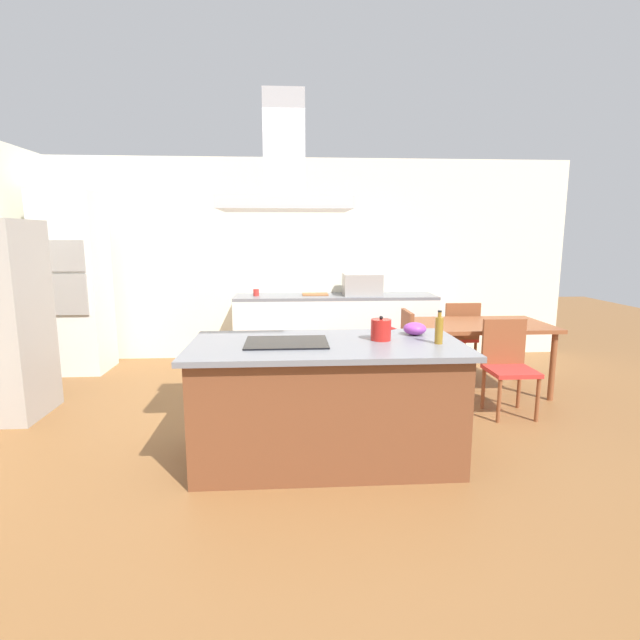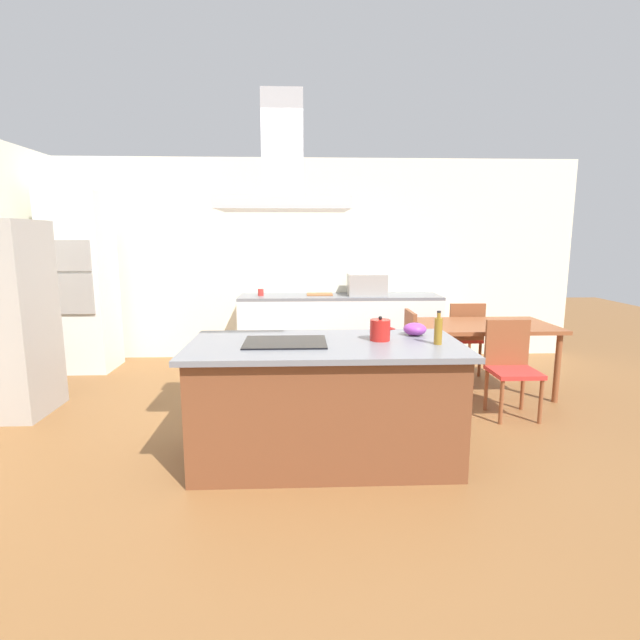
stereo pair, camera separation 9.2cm
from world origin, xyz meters
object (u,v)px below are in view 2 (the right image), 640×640
Objects in this scene: tea_kettle at (380,330)px; coffee_mug_red at (261,292)px; olive_oil_bottle at (438,330)px; cutting_board at (320,294)px; cooktop at (285,342)px; chair_facing_island at (511,362)px; wall_oven_stack at (81,283)px; mixing_bowl at (415,329)px; dining_table at (485,331)px; chair_facing_back_wall at (463,334)px; countertop_microwave at (367,285)px; chair_at_left_end at (400,347)px; range_hood at (283,173)px.

tea_kettle reaches higher than coffee_mug_red.
olive_oil_bottle is 0.72× the size of cutting_board.
cutting_board is at bearing 82.73° from cooktop.
chair_facing_island is at bearing 22.49° from cooktop.
wall_oven_stack reaches higher than tea_kettle.
tea_kettle is 0.23× the size of chair_facing_island.
coffee_mug_red is 3.23m from chair_facing_island.
olive_oil_bottle reaches higher than coffee_mug_red.
olive_oil_bottle is 1.35× the size of mixing_bowl.
chair_facing_island is at bearing -90.00° from dining_table.
chair_facing_back_wall is at bearing 66.71° from olive_oil_bottle.
cooktop is at bearing -157.51° from chair_facing_island.
tea_kettle is 0.15× the size of dining_table.
countertop_microwave reaches higher than chair_facing_island.
cooktop is 6.67× the size of coffee_mug_red.
wall_oven_stack is at bearing -176.29° from countertop_microwave.
cutting_board is at bearing 5.44° from wall_oven_stack.
tea_kettle is 4.21m from wall_oven_stack.
chair_facing_back_wall is at bearing -5.49° from wall_oven_stack.
coffee_mug_red is at bearing 139.51° from chair_at_left_end.
chair_facing_island is at bearing -20.78° from wall_oven_stack.
chair_facing_island is (2.49, -2.01, -0.44)m from coffee_mug_red.
wall_oven_stack is (-3.71, 2.73, 0.10)m from olive_oil_bottle.
wall_oven_stack is at bearing 143.62° from olive_oil_bottle.
chair_facing_island is 1.00× the size of chair_facing_back_wall.
mixing_bowl is 0.08× the size of wall_oven_stack.
chair_facing_back_wall is (-0.00, 0.67, -0.16)m from dining_table.
cooktop reaches higher than chair_facing_back_wall.
tea_kettle is at bearing -68.40° from coffee_mug_red.
countertop_microwave is at bearing 90.40° from mixing_bowl.
tea_kettle is 2.83m from countertop_microwave.
cooktop is 2.95m from cutting_board.
cooktop is 2.95× the size of tea_kettle.
coffee_mug_red is 0.10× the size of chair_facing_back_wall.
cooktop is 2.45× the size of olive_oil_bottle.
olive_oil_bottle reaches higher than tea_kettle.
range_hood reaches higher than chair_at_left_end.
countertop_microwave is 2.35m from chair_facing_island.
range_hood reaches higher than cooktop.
dining_table is 0.93m from chair_at_left_end.
mixing_bowl is 2.01× the size of coffee_mug_red.
chair_at_left_end is at bearing -82.56° from countertop_microwave.
tea_kettle is at bearing -149.61° from mixing_bowl.
wall_oven_stack reaches higher than countertop_microwave.
range_hood reaches higher than chair_facing_island.
wall_oven_stack is at bearing 174.51° from chair_facing_back_wall.
olive_oil_bottle is 3.11m from cutting_board.
cooktop is 3.06m from chair_facing_back_wall.
mixing_bowl is 0.20× the size of chair_at_left_end.
countertop_microwave is (0.29, 2.82, 0.06)m from tea_kettle.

